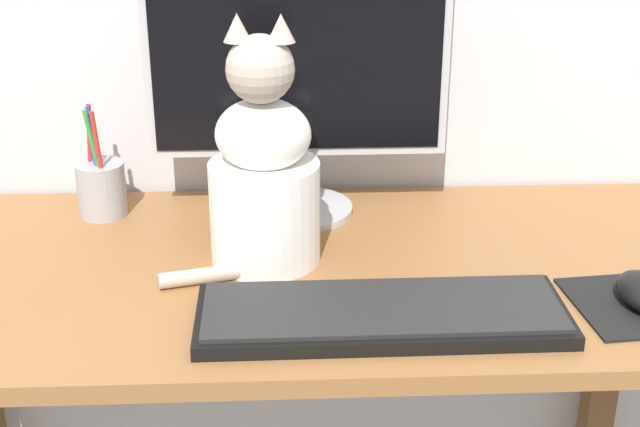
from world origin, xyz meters
name	(u,v)px	position (x,y,z in m)	size (l,w,h in m)	color
desk	(298,340)	(0.00, 0.00, 0.62)	(1.20, 0.56, 0.74)	brown
monitor	(297,57)	(0.01, 0.18, 0.99)	(0.45, 0.17, 0.45)	#B2B2B7
keyboard	(382,314)	(0.10, -0.16, 0.75)	(0.45, 0.16, 0.02)	black
cat	(263,174)	(-0.04, 0.02, 0.87)	(0.23, 0.18, 0.35)	white
pen_cup	(101,187)	(-0.30, 0.19, 0.78)	(0.07, 0.07, 0.17)	#99999E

